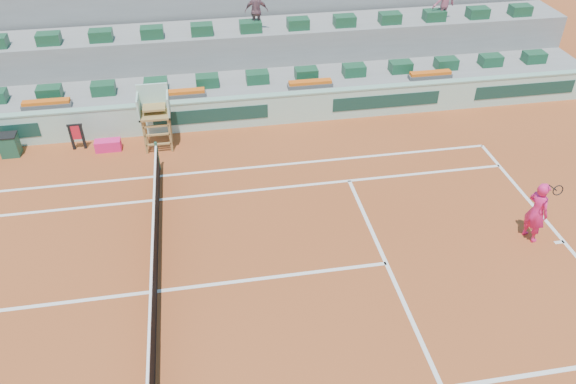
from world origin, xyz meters
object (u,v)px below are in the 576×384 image
object	(u,v)px
umpire_chair	(154,109)
drink_cooler_a	(9,145)
tennis_player	(537,211)
player_bag	(108,145)

from	to	relation	value
umpire_chair	drink_cooler_a	size ratio (longest dim) A/B	2.86
umpire_chair	drink_cooler_a	world-z (taller)	umpire_chair
tennis_player	drink_cooler_a	bearing A→B (deg)	155.46
player_bag	drink_cooler_a	world-z (taller)	drink_cooler_a
umpire_chair	tennis_player	size ratio (longest dim) A/B	1.05
umpire_chair	drink_cooler_a	xyz separation A→B (m)	(-5.31, 0.29, -1.12)
umpire_chair	tennis_player	bearing A→B (deg)	-33.07
player_bag	drink_cooler_a	bearing A→B (deg)	175.78
player_bag	drink_cooler_a	size ratio (longest dim) A/B	1.10
tennis_player	umpire_chair	bearing A→B (deg)	146.93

